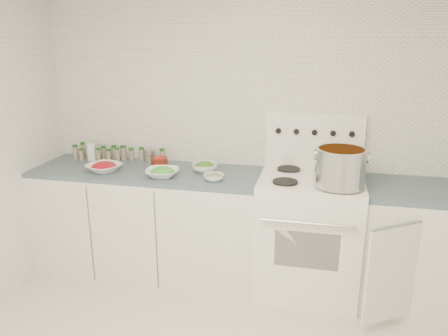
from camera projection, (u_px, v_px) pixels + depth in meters
room_walls at (208, 121)px, 2.05m from camera, size 3.54×3.04×2.52m
counter_left at (150, 221)px, 3.65m from camera, size 1.85×0.62×0.90m
stove at (308, 231)px, 3.37m from camera, size 0.76×0.70×1.36m
counter_right at (421, 247)px, 3.21m from camera, size 0.89×0.85×0.90m
stock_pot at (340, 166)px, 2.98m from camera, size 0.36×0.34×0.26m
bowl_tomato at (104, 167)px, 3.47m from camera, size 0.33×0.33×0.09m
bowl_snowpea at (162, 172)px, 3.34m from camera, size 0.28×0.28×0.08m
bowl_broccoli at (205, 167)px, 3.47m from camera, size 0.27×0.27×0.08m
bowl_zucchini at (214, 177)px, 3.26m from camera, size 0.18×0.18×0.06m
bowl_pepper at (159, 161)px, 3.63m from camera, size 0.14×0.14×0.08m
salt_canister at (91, 152)px, 3.78m from camera, size 0.09×0.09×0.15m
tin_can at (150, 156)px, 3.73m from camera, size 0.10×0.10×0.11m
spice_cluster at (111, 153)px, 3.80m from camera, size 0.82×0.15×0.13m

